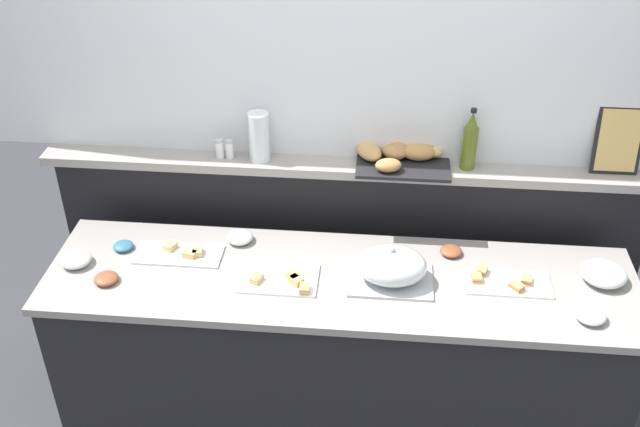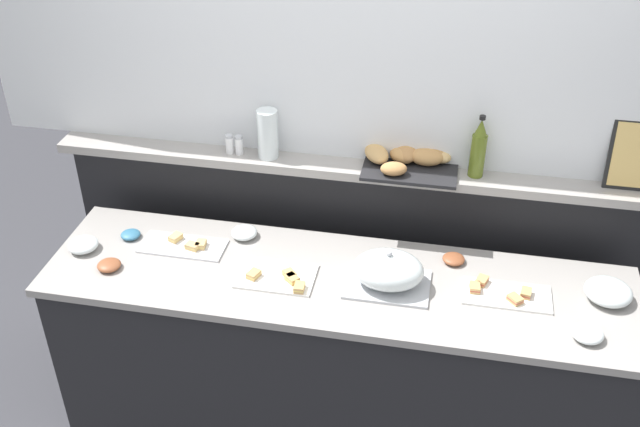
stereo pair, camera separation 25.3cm
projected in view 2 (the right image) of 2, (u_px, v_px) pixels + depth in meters
ground_plane at (355, 341)px, 4.01m from camera, size 12.00×12.00×0.00m
buffet_counter at (336, 358)px, 3.27m from camera, size 2.43×0.63×0.90m
back_ledge_unit at (354, 260)px, 3.57m from camera, size 2.71×0.22×1.20m
sandwich_platter_side at (184, 245)px, 3.20m from camera, size 0.37×0.16×0.04m
sandwich_platter_rear at (504, 294)px, 2.92m from camera, size 0.35×0.17×0.04m
sandwich_platter_front at (278, 277)px, 3.01m from camera, size 0.32×0.21×0.04m
serving_cloche at (388, 271)px, 2.94m from camera, size 0.34×0.24×0.17m
glass_bowl_large at (587, 334)px, 2.71m from camera, size 0.12×0.12×0.05m
glass_bowl_medium at (244, 233)px, 3.25m from camera, size 0.11×0.11×0.05m
glass_bowl_small at (608, 292)px, 2.89m from camera, size 0.18×0.18×0.07m
glass_bowl_extra at (83, 245)px, 3.17m from camera, size 0.13×0.13×0.05m
condiment_bowl_dark at (109, 265)px, 3.07m from camera, size 0.10×0.10×0.03m
condiment_bowl_red at (131, 235)px, 3.25m from camera, size 0.09×0.09×0.03m
condiment_bowl_teal at (454, 259)px, 3.10m from camera, size 0.09×0.09×0.03m
olive_oil_bottle at (478, 149)px, 3.05m from camera, size 0.06×0.06×0.28m
salt_shaker at (229, 144)px, 3.26m from camera, size 0.03×0.03×0.09m
pepper_shaker at (239, 145)px, 3.25m from camera, size 0.03×0.03×0.09m
bread_basket at (411, 158)px, 3.16m from camera, size 0.43×0.29×0.08m
framed_picture at (634, 155)px, 2.96m from camera, size 0.20×0.07×0.29m
water_carafe at (268, 134)px, 3.19m from camera, size 0.09×0.09×0.22m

